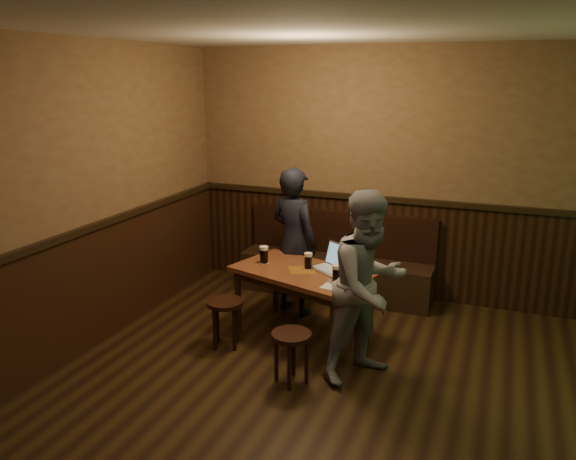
{
  "coord_description": "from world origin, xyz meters",
  "views": [
    {
      "loc": [
        1.04,
        -3.18,
        2.48
      ],
      "look_at": [
        -0.79,
        1.45,
        1.1
      ],
      "focal_mm": 35.0,
      "sensor_mm": 36.0,
      "label": 1
    }
  ],
  "objects_px": {
    "bench": "(337,268)",
    "person_grey": "(369,286)",
    "pint_right": "(337,274)",
    "person_suit": "(294,241)",
    "stool_right": "(291,343)",
    "pint_mid": "(308,261)",
    "pub_table": "(301,279)",
    "stool_left": "(225,310)",
    "pint_left": "(264,255)",
    "laptop": "(334,263)"
  },
  "relations": [
    {
      "from": "stool_right",
      "to": "pint_left",
      "type": "distance_m",
      "value": 1.18
    },
    {
      "from": "pint_mid",
      "to": "stool_left",
      "type": "bearing_deg",
      "value": -140.55
    },
    {
      "from": "pub_table",
      "to": "pint_right",
      "type": "height_order",
      "value": "pint_right"
    },
    {
      "from": "stool_right",
      "to": "person_suit",
      "type": "xyz_separation_m",
      "value": [
        -0.51,
        1.38,
        0.43
      ]
    },
    {
      "from": "stool_right",
      "to": "laptop",
      "type": "bearing_deg",
      "value": 86.7
    },
    {
      "from": "bench",
      "to": "pint_right",
      "type": "height_order",
      "value": "bench"
    },
    {
      "from": "pint_left",
      "to": "person_grey",
      "type": "height_order",
      "value": "person_grey"
    },
    {
      "from": "stool_right",
      "to": "pint_mid",
      "type": "height_order",
      "value": "pint_mid"
    },
    {
      "from": "bench",
      "to": "stool_left",
      "type": "distance_m",
      "value": 1.75
    },
    {
      "from": "pub_table",
      "to": "pint_left",
      "type": "height_order",
      "value": "pint_left"
    },
    {
      "from": "stool_right",
      "to": "pint_left",
      "type": "height_order",
      "value": "pint_left"
    },
    {
      "from": "pint_mid",
      "to": "laptop",
      "type": "bearing_deg",
      "value": 15.1
    },
    {
      "from": "laptop",
      "to": "person_grey",
      "type": "xyz_separation_m",
      "value": [
        0.49,
        -0.61,
        0.06
      ]
    },
    {
      "from": "pub_table",
      "to": "stool_left",
      "type": "xyz_separation_m",
      "value": [
        -0.59,
        -0.46,
        -0.23
      ]
    },
    {
      "from": "laptop",
      "to": "bench",
      "type": "bearing_deg",
      "value": 136.8
    },
    {
      "from": "person_grey",
      "to": "person_suit",
      "type": "bearing_deg",
      "value": 78.41
    },
    {
      "from": "pint_mid",
      "to": "person_suit",
      "type": "xyz_separation_m",
      "value": [
        -0.33,
        0.48,
        0.02
      ]
    },
    {
      "from": "stool_left",
      "to": "laptop",
      "type": "xyz_separation_m",
      "value": [
        0.87,
        0.58,
        0.38
      ]
    },
    {
      "from": "stool_left",
      "to": "person_suit",
      "type": "distance_m",
      "value": 1.13
    },
    {
      "from": "person_suit",
      "to": "stool_left",
      "type": "bearing_deg",
      "value": 93.03
    },
    {
      "from": "bench",
      "to": "person_suit",
      "type": "bearing_deg",
      "value": -113.76
    },
    {
      "from": "laptop",
      "to": "pub_table",
      "type": "bearing_deg",
      "value": -123.49
    },
    {
      "from": "bench",
      "to": "laptop",
      "type": "height_order",
      "value": "bench"
    },
    {
      "from": "pint_right",
      "to": "laptop",
      "type": "distance_m",
      "value": 0.37
    },
    {
      "from": "bench",
      "to": "pint_mid",
      "type": "distance_m",
      "value": 1.22
    },
    {
      "from": "pint_left",
      "to": "person_suit",
      "type": "distance_m",
      "value": 0.5
    },
    {
      "from": "person_suit",
      "to": "pint_right",
      "type": "bearing_deg",
      "value": 152.35
    },
    {
      "from": "stool_right",
      "to": "laptop",
      "type": "relative_size",
      "value": 1.03
    },
    {
      "from": "pub_table",
      "to": "pint_mid",
      "type": "xyz_separation_m",
      "value": [
        0.05,
        0.06,
        0.17
      ]
    },
    {
      "from": "person_suit",
      "to": "laptop",
      "type": "bearing_deg",
      "value": 163.3
    },
    {
      "from": "pint_mid",
      "to": "person_grey",
      "type": "relative_size",
      "value": 0.1
    },
    {
      "from": "pub_table",
      "to": "laptop",
      "type": "xyz_separation_m",
      "value": [
        0.28,
        0.13,
        0.15
      ]
    },
    {
      "from": "bench",
      "to": "person_suit",
      "type": "height_order",
      "value": "person_suit"
    },
    {
      "from": "pint_right",
      "to": "person_suit",
      "type": "distance_m",
      "value": 1.04
    },
    {
      "from": "bench",
      "to": "person_grey",
      "type": "bearing_deg",
      "value": -65.46
    },
    {
      "from": "pint_right",
      "to": "stool_left",
      "type": "bearing_deg",
      "value": -166.61
    },
    {
      "from": "pub_table",
      "to": "person_suit",
      "type": "bearing_deg",
      "value": 134.28
    },
    {
      "from": "stool_right",
      "to": "person_suit",
      "type": "height_order",
      "value": "person_suit"
    },
    {
      "from": "stool_left",
      "to": "pint_mid",
      "type": "xyz_separation_m",
      "value": [
        0.63,
        0.52,
        0.4
      ]
    },
    {
      "from": "stool_left",
      "to": "pint_mid",
      "type": "distance_m",
      "value": 0.91
    },
    {
      "from": "pint_left",
      "to": "person_grey",
      "type": "distance_m",
      "value": 1.3
    },
    {
      "from": "bench",
      "to": "pint_right",
      "type": "bearing_deg",
      "value": -73.59
    },
    {
      "from": "pint_mid",
      "to": "person_grey",
      "type": "distance_m",
      "value": 0.91
    },
    {
      "from": "bench",
      "to": "pint_mid",
      "type": "xyz_separation_m",
      "value": [
        0.05,
        -1.13,
        0.45
      ]
    },
    {
      "from": "pub_table",
      "to": "laptop",
      "type": "bearing_deg",
      "value": 41.14
    },
    {
      "from": "stool_right",
      "to": "laptop",
      "type": "xyz_separation_m",
      "value": [
        0.06,
        0.97,
        0.39
      ]
    },
    {
      "from": "stool_left",
      "to": "pint_mid",
      "type": "height_order",
      "value": "pint_mid"
    },
    {
      "from": "stool_left",
      "to": "stool_right",
      "type": "relative_size",
      "value": 1.02
    },
    {
      "from": "bench",
      "to": "pint_right",
      "type": "relative_size",
      "value": 12.44
    },
    {
      "from": "pint_right",
      "to": "laptop",
      "type": "xyz_separation_m",
      "value": [
        -0.14,
        0.35,
        -0.03
      ]
    }
  ]
}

